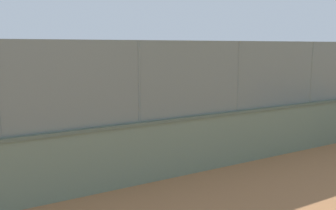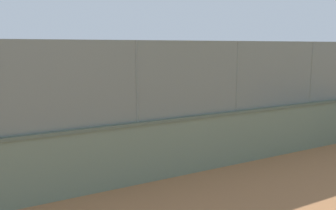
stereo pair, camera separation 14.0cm
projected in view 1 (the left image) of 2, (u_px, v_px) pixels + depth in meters
ground_plane at (97, 114)px, 18.72m from camera, size 260.00×260.00×0.00m
perimeter_wall at (140, 152)px, 9.26m from camera, size 32.29×1.28×1.58m
fence_panel_on_wall at (139, 82)px, 8.98m from camera, size 31.71×1.01×1.99m
player_at_service_line at (151, 90)px, 20.55m from camera, size 0.95×0.95×1.72m
player_crossing_court at (162, 98)px, 18.37m from camera, size 0.68×1.15×1.47m
sports_ball at (157, 114)px, 18.24m from camera, size 0.17×0.17×0.17m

